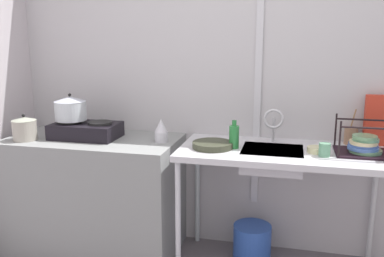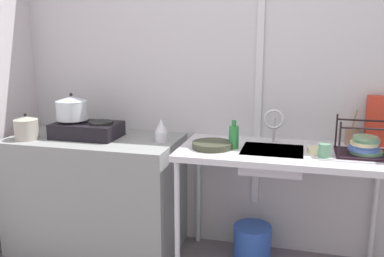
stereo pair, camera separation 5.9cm
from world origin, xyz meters
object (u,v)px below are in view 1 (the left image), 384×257
(pot_on_left_burner, at_px, (70,108))
(faucet, at_px, (274,121))
(sink_basin, at_px, (272,159))
(frying_pan, at_px, (213,145))
(dish_rack, at_px, (364,146))
(stove, at_px, (86,130))
(utensil_jar, at_px, (351,136))
(percolator, at_px, (161,131))
(pot_beside_stove, at_px, (25,129))
(cereal_box, at_px, (378,120))
(cup_by_rack, at_px, (325,150))
(bottle_by_sink, at_px, (234,136))
(bucket_on_floor, at_px, (252,243))
(small_bowl_on_drainboard, at_px, (317,150))

(pot_on_left_burner, distance_m, faucet, 1.48)
(sink_basin, bearing_deg, frying_pan, -171.43)
(pot_on_left_burner, relative_size, dish_rack, 0.66)
(stove, relative_size, dish_rack, 1.37)
(faucet, xyz_separation_m, utensil_jar, (0.53, 0.11, -0.10))
(percolator, xyz_separation_m, utensil_jar, (1.30, 0.25, -0.02))
(pot_beside_stove, relative_size, sink_basin, 0.48)
(pot_beside_stove, distance_m, cereal_box, 2.49)
(cup_by_rack, relative_size, bottle_by_sink, 0.45)
(sink_basin, distance_m, bottle_by_sink, 0.30)
(utensil_jar, bearing_deg, bottle_by_sink, -158.89)
(frying_pan, height_order, utensil_jar, utensil_jar)
(pot_beside_stove, bearing_deg, bucket_on_floor, 9.01)
(dish_rack, xyz_separation_m, bottle_by_sink, (-0.82, -0.05, 0.03))
(cup_by_rack, bearing_deg, small_bowl_on_drainboard, 114.47)
(stove, distance_m, pot_on_left_burner, 0.20)
(frying_pan, distance_m, dish_rack, 0.97)
(pot_on_left_burner, relative_size, bucket_on_floor, 0.85)
(percolator, height_order, bucket_on_floor, percolator)
(bottle_by_sink, distance_m, cereal_box, 1.00)
(stove, xyz_separation_m, sink_basin, (1.36, -0.01, -0.13))
(sink_basin, relative_size, cup_by_rack, 4.71)
(pot_beside_stove, xyz_separation_m, cereal_box, (2.44, 0.44, 0.09))
(bucket_on_floor, bearing_deg, stove, -175.72)
(stove, xyz_separation_m, cup_by_rack, (1.68, -0.10, -0.02))
(pot_beside_stove, height_order, sink_basin, pot_beside_stove)
(pot_on_left_burner, bearing_deg, percolator, 1.39)
(sink_basin, bearing_deg, percolator, 178.30)
(cup_by_rack, height_order, small_bowl_on_drainboard, cup_by_rack)
(stove, height_order, frying_pan, stove)
(utensil_jar, bearing_deg, stove, -172.06)
(stove, xyz_separation_m, small_bowl_on_drainboard, (1.64, -0.02, -0.04))
(stove, relative_size, bucket_on_floor, 1.75)
(stove, xyz_separation_m, cereal_box, (2.05, 0.28, 0.11))
(small_bowl_on_drainboard, relative_size, cereal_box, 0.37)
(frying_pan, distance_m, small_bowl_on_drainboard, 0.68)
(pot_on_left_burner, bearing_deg, sink_basin, -0.25)
(pot_beside_stove, height_order, small_bowl_on_drainboard, pot_beside_stove)
(pot_on_left_burner, bearing_deg, frying_pan, -3.48)
(frying_pan, bearing_deg, faucet, 28.96)
(faucet, bearing_deg, bucket_on_floor, -154.22)
(pot_on_left_burner, height_order, pot_beside_stove, pot_on_left_burner)
(frying_pan, height_order, cup_by_rack, cup_by_rack)
(percolator, distance_m, faucet, 0.79)
(cereal_box, height_order, utensil_jar, cereal_box)
(bottle_by_sink, bearing_deg, stove, 178.08)
(faucet, bearing_deg, small_bowl_on_drainboard, -30.09)
(small_bowl_on_drainboard, relative_size, utensil_jar, 0.52)
(pot_on_left_burner, height_order, frying_pan, pot_on_left_burner)
(sink_basin, xyz_separation_m, faucet, (-0.01, 0.15, 0.23))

